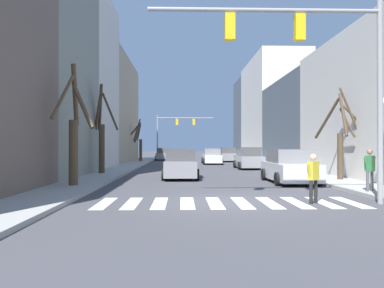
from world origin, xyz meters
TOP-DOWN VIEW (x-y plane):
  - ground_plane at (0.00, 0.00)m, footprint 240.00×240.00m
  - sidewalk_left at (-6.26, 0.00)m, footprint 2.25×90.00m
  - building_row_left at (-10.38, 16.69)m, footprint 6.00×43.87m
  - building_row_right at (10.38, 26.02)m, footprint 6.00×57.91m
  - crosswalk_stripes at (0.00, -0.25)m, footprint 8.55×2.60m
  - traffic_signal_near at (2.70, -0.58)m, footprint 7.59×0.28m
  - traffic_signal_far at (-2.57, 38.82)m, footprint 7.76×0.28m
  - car_parked_right_far at (-3.98, 37.27)m, footprint 2.06×4.22m
  - car_parked_right_mid at (-1.61, 8.96)m, footprint 2.02×4.15m
  - car_parked_left_mid at (1.59, 26.43)m, footprint 1.98×4.89m
  - car_parked_left_far at (3.93, 6.33)m, footprint 2.17×4.70m
  - car_parked_right_near at (3.96, 18.10)m, footprint 2.11×4.36m
  - car_parked_left_near at (3.97, 32.24)m, footprint 2.08×4.36m
  - pedestrian_near_right_corner at (2.74, -0.46)m, footprint 0.59×0.50m
  - pedestrian_on_left_sidewalk at (5.61, 1.52)m, footprint 0.64×0.41m
  - street_tree_right_mid at (-6.30, 4.18)m, footprint 1.84×2.43m
  - street_tree_right_near at (-6.74, 11.94)m, footprint 1.60×2.24m
  - street_tree_left_near at (-6.51, 30.66)m, footprint 1.83×2.88m
  - street_tree_left_mid at (6.71, 6.63)m, footprint 2.39×3.09m

SIDE VIEW (x-z plane):
  - ground_plane at x=0.00m, z-range 0.00..0.00m
  - crosswalk_stripes at x=0.00m, z-range 0.00..0.01m
  - sidewalk_left at x=-6.26m, z-range 0.00..0.15m
  - car_parked_left_mid at x=1.59m, z-range -0.05..1.56m
  - car_parked_right_far at x=-3.98m, z-range -0.05..1.57m
  - car_parked_left_near at x=3.97m, z-range -0.06..1.64m
  - car_parked_left_far at x=3.93m, z-range -0.06..1.64m
  - car_parked_right_mid at x=-1.61m, z-range -0.06..1.67m
  - car_parked_right_near at x=3.96m, z-range -0.07..1.72m
  - pedestrian_near_right_corner at x=2.74m, z-range 0.15..1.76m
  - pedestrian_on_left_sidewalk at x=5.61m, z-range 0.30..1.90m
  - street_tree_left_mid at x=6.71m, z-range -0.03..4.72m
  - street_tree_left_near at x=-6.51m, z-range -0.02..4.85m
  - street_tree_right_mid at x=-6.30m, z-range -0.24..5.16m
  - street_tree_right_near at x=-6.74m, z-range -0.12..5.62m
  - traffic_signal_far at x=-2.57m, z-range 1.44..7.56m
  - traffic_signal_near at x=2.70m, z-range 1.53..8.16m
  - building_row_right at x=10.38m, z-range -1.24..11.80m
  - building_row_left at x=-10.38m, z-range -0.89..13.00m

